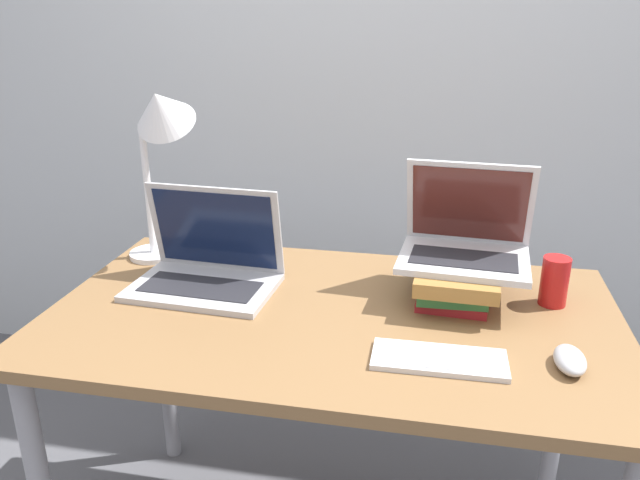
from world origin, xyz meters
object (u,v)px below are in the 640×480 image
object	(u,v)px
laptop_left	(207,267)
book_stack	(455,280)
soda_can	(555,281)
desk_lamp	(159,128)
wireless_keyboard	(439,359)
mouse	(570,360)
laptop_on_books	(465,241)

from	to	relation	value
laptop_left	book_stack	xyz separation A→B (m)	(0.63, 0.04, 0.00)
soda_can	desk_lamp	bearing A→B (deg)	176.22
wireless_keyboard	soda_can	world-z (taller)	soda_can
book_stack	wireless_keyboard	size ratio (longest dim) A/B	1.04
laptop_left	soda_can	world-z (taller)	laptop_left
laptop_left	book_stack	distance (m)	0.63
book_stack	desk_lamp	size ratio (longest dim) A/B	0.55
laptop_left	mouse	world-z (taller)	laptop_left
laptop_on_books	mouse	size ratio (longest dim) A/B	2.90
book_stack	soda_can	xyz separation A→B (m)	(0.24, 0.02, 0.01)
laptop_left	soda_can	size ratio (longest dim) A/B	3.08
laptop_left	book_stack	world-z (taller)	laptop_left
laptop_left	wireless_keyboard	size ratio (longest dim) A/B	1.36
laptop_left	desk_lamp	bearing A→B (deg)	141.25
book_stack	laptop_on_books	bearing A→B (deg)	63.48
laptop_on_books	wireless_keyboard	world-z (taller)	laptop_on_books
mouse	wireless_keyboard	bearing A→B (deg)	-173.54
laptop_left	laptop_on_books	xyz separation A→B (m)	(0.65, 0.08, 0.09)
soda_can	mouse	bearing A→B (deg)	-91.52
laptop_left	soda_can	distance (m)	0.87
laptop_left	laptop_on_books	bearing A→B (deg)	6.98
laptop_on_books	desk_lamp	distance (m)	0.85
mouse	laptop_on_books	bearing A→B (deg)	123.52
mouse	soda_can	distance (m)	0.30
wireless_keyboard	laptop_on_books	bearing A→B (deg)	82.06
mouse	laptop_left	bearing A→B (deg)	164.60
laptop_left	mouse	size ratio (longest dim) A/B	3.34
desk_lamp	wireless_keyboard	bearing A→B (deg)	-27.38
laptop_left	soda_can	xyz separation A→B (m)	(0.87, 0.06, 0.01)
wireless_keyboard	desk_lamp	size ratio (longest dim) A/B	0.53
soda_can	book_stack	bearing A→B (deg)	-175.06
soda_can	laptop_on_books	bearing A→B (deg)	175.22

